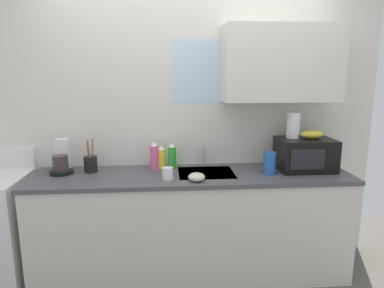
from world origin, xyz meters
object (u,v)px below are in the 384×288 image
(paper_towel_roll, at_px, (293,125))
(dish_soap_bottle_green, at_px, (172,156))
(microwave, at_px, (305,154))
(banana_bunch, at_px, (312,135))
(dish_soap_bottle_pink, at_px, (154,156))
(dish_soap_bottle_yellow, at_px, (161,158))
(mug_white, at_px, (168,174))
(cereal_canister, at_px, (269,163))
(utensil_crock, at_px, (91,164))
(coffee_maker, at_px, (62,161))
(small_bowl, at_px, (197,177))

(paper_towel_roll, distance_m, dish_soap_bottle_green, 1.07)
(microwave, distance_m, banana_bunch, 0.18)
(paper_towel_roll, xyz_separation_m, dish_soap_bottle_pink, (-1.18, 0.06, -0.27))
(dish_soap_bottle_yellow, xyz_separation_m, mug_white, (0.05, -0.32, -0.05))
(dish_soap_bottle_pink, bearing_deg, microwave, -5.00)
(cereal_canister, bearing_deg, banana_bunch, 14.38)
(microwave, xyz_separation_m, dish_soap_bottle_yellow, (-1.22, 0.13, -0.04))
(microwave, distance_m, utensil_crock, 1.82)
(dish_soap_bottle_yellow, xyz_separation_m, dish_soap_bottle_pink, (-0.06, -0.02, 0.02))
(microwave, relative_size, dish_soap_bottle_yellow, 2.23)
(paper_towel_roll, height_order, coffee_maker, paper_towel_roll)
(microwave, bearing_deg, small_bowl, -165.38)
(dish_soap_bottle_green, distance_m, small_bowl, 0.43)
(cereal_canister, distance_m, small_bowl, 0.63)
(dish_soap_bottle_green, relative_size, small_bowl, 1.72)
(banana_bunch, relative_size, mug_white, 2.11)
(coffee_maker, distance_m, dish_soap_bottle_yellow, 0.82)
(mug_white, relative_size, small_bowl, 0.73)
(mug_white, bearing_deg, dish_soap_bottle_yellow, 99.26)
(dish_soap_bottle_green, relative_size, dish_soap_bottle_pink, 0.93)
(paper_towel_roll, xyz_separation_m, utensil_crock, (-1.72, 0.02, -0.31))
(utensil_crock, bearing_deg, microwave, -2.25)
(paper_towel_roll, height_order, mug_white, paper_towel_roll)
(microwave, xyz_separation_m, dish_soap_bottle_pink, (-1.28, 0.11, -0.02))
(dish_soap_bottle_yellow, height_order, small_bowl, dish_soap_bottle_yellow)
(dish_soap_bottle_yellow, bearing_deg, mug_white, -80.74)
(dish_soap_bottle_yellow, distance_m, small_bowl, 0.47)
(dish_soap_bottle_pink, bearing_deg, cereal_canister, -12.57)
(microwave, relative_size, dish_soap_bottle_pink, 1.91)
(dish_soap_bottle_green, bearing_deg, mug_white, -96.97)
(mug_white, bearing_deg, small_bowl, -15.26)
(cereal_canister, relative_size, small_bowl, 1.41)
(paper_towel_roll, bearing_deg, coffee_maker, 179.75)
(microwave, bearing_deg, mug_white, -170.87)
(paper_towel_roll, relative_size, utensil_crock, 0.77)
(banana_bunch, xyz_separation_m, dish_soap_bottle_green, (-1.18, 0.14, -0.20))
(cereal_canister, bearing_deg, dish_soap_bottle_green, 163.35)
(coffee_maker, bearing_deg, dish_soap_bottle_green, 4.93)
(coffee_maker, relative_size, utensil_crock, 0.98)
(utensil_crock, bearing_deg, paper_towel_roll, -0.66)
(dish_soap_bottle_pink, xyz_separation_m, cereal_canister, (0.94, -0.21, -0.02))
(dish_soap_bottle_pink, relative_size, mug_white, 2.54)
(coffee_maker, bearing_deg, dish_soap_bottle_pink, 3.95)
(paper_towel_roll, distance_m, mug_white, 1.15)
(dish_soap_bottle_green, xyz_separation_m, dish_soap_bottle_yellow, (-0.09, -0.01, -0.01))
(dish_soap_bottle_pink, relative_size, small_bowl, 1.85)
(banana_bunch, relative_size, coffee_maker, 0.71)
(dish_soap_bottle_green, height_order, cereal_canister, dish_soap_bottle_green)
(coffee_maker, height_order, cereal_canister, coffee_maker)
(coffee_maker, height_order, small_bowl, coffee_maker)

